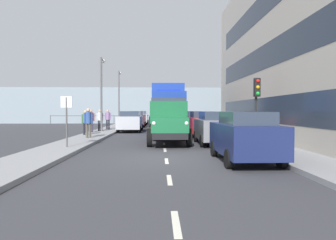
% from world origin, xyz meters
% --- Properties ---
extents(ground_plane, '(80.00, 80.00, 0.00)m').
position_xyz_m(ground_plane, '(0.00, -9.45, 0.00)').
color(ground_plane, '#38383D').
extents(sidewalk_left, '(2.07, 35.13, 0.15)m').
position_xyz_m(sidewalk_left, '(-4.65, -9.45, 0.07)').
color(sidewalk_left, gray).
rests_on(sidewalk_left, ground_plane).
extents(sidewalk_right, '(2.07, 35.13, 0.15)m').
position_xyz_m(sidewalk_right, '(4.65, -9.45, 0.07)').
color(sidewalk_right, gray).
rests_on(sidewalk_right, ground_plane).
extents(road_centreline_markings, '(0.12, 32.17, 0.01)m').
position_xyz_m(road_centreline_markings, '(0.00, -9.62, 0.00)').
color(road_centreline_markings, silver).
rests_on(road_centreline_markings, ground_plane).
extents(sea_horizon, '(80.00, 0.80, 5.00)m').
position_xyz_m(sea_horizon, '(0.00, -30.01, 2.50)').
color(sea_horizon, '#84939E').
rests_on(sea_horizon, ground_plane).
extents(seawall_railing, '(28.08, 0.08, 1.20)m').
position_xyz_m(seawall_railing, '(-0.00, -26.41, 0.92)').
color(seawall_railing, '#4C5156').
rests_on(seawall_railing, ground_plane).
extents(truck_vintage_green, '(2.17, 5.64, 2.43)m').
position_xyz_m(truck_vintage_green, '(-0.24, -4.77, 1.18)').
color(truck_vintage_green, black).
rests_on(truck_vintage_green, ground_plane).
extents(lorry_cargo_blue, '(2.58, 8.20, 3.87)m').
position_xyz_m(lorry_cargo_blue, '(-0.44, -13.27, 2.08)').
color(lorry_cargo_blue, '#193899').
rests_on(lorry_cargo_blue, ground_plane).
extents(car_navy_kerbside_near, '(1.81, 3.80, 1.72)m').
position_xyz_m(car_navy_kerbside_near, '(-2.67, 0.76, 0.89)').
color(car_navy_kerbside_near, navy).
rests_on(car_navy_kerbside_near, ground_plane).
extents(car_grey_kerbside_1, '(1.90, 3.85, 1.72)m').
position_xyz_m(car_grey_kerbside_1, '(-2.67, -4.39, 0.89)').
color(car_grey_kerbside_1, slate).
rests_on(car_grey_kerbside_1, ground_plane).
extents(car_red_kerbside_2, '(1.78, 3.84, 1.72)m').
position_xyz_m(car_red_kerbside_2, '(-2.67, -9.21, 0.89)').
color(car_red_kerbside_2, '#B21E1E').
rests_on(car_red_kerbside_2, ground_plane).
extents(car_teal_kerbside_3, '(1.78, 4.48, 1.72)m').
position_xyz_m(car_teal_kerbside_3, '(-2.67, -15.00, 0.90)').
color(car_teal_kerbside_3, '#1E6670').
rests_on(car_teal_kerbside_3, ground_plane).
extents(car_silver_oppositeside_0, '(1.93, 4.63, 1.72)m').
position_xyz_m(car_silver_oppositeside_0, '(2.67, -13.93, 0.90)').
color(car_silver_oppositeside_0, '#B7BABF').
rests_on(car_silver_oppositeside_0, ground_plane).
extents(car_maroon_oppositeside_1, '(1.85, 4.32, 1.72)m').
position_xyz_m(car_maroon_oppositeside_1, '(2.67, -20.98, 0.90)').
color(car_maroon_oppositeside_1, maroon).
rests_on(car_maroon_oppositeside_1, ground_plane).
extents(car_white_oppositeside_2, '(1.90, 4.08, 1.72)m').
position_xyz_m(car_white_oppositeside_2, '(2.67, -26.48, 0.90)').
color(car_white_oppositeside_2, white).
rests_on(car_white_oppositeside_2, ground_plane).
extents(pedestrian_near_railing, '(0.53, 0.34, 1.76)m').
position_xyz_m(pedestrian_near_railing, '(4.47, -6.76, 1.19)').
color(pedestrian_near_railing, '#4C473D').
rests_on(pedestrian_near_railing, sidewalk_right).
extents(pedestrian_couple_b, '(0.53, 0.34, 1.64)m').
position_xyz_m(pedestrian_couple_b, '(5.17, -8.87, 1.11)').
color(pedestrian_couple_b, black).
rests_on(pedestrian_couple_b, sidewalk_right).
extents(pedestrian_by_lamp, '(0.53, 0.34, 1.71)m').
position_xyz_m(pedestrian_by_lamp, '(5.34, -11.11, 1.16)').
color(pedestrian_by_lamp, '#383342').
rests_on(pedestrian_by_lamp, sidewalk_right).
extents(pedestrian_couple_a, '(0.53, 0.34, 1.71)m').
position_xyz_m(pedestrian_couple_a, '(4.99, -12.71, 1.16)').
color(pedestrian_couple_a, black).
rests_on(pedestrian_couple_a, sidewalk_right).
extents(pedestrian_in_dark_coat, '(0.53, 0.34, 1.70)m').
position_xyz_m(pedestrian_in_dark_coat, '(4.74, -14.84, 1.15)').
color(pedestrian_in_dark_coat, black).
rests_on(pedestrian_in_dark_coat, sidewalk_right).
extents(traffic_light_near, '(0.28, 0.41, 3.20)m').
position_xyz_m(traffic_light_near, '(-4.53, -3.50, 2.47)').
color(traffic_light_near, black).
rests_on(traffic_light_near, sidewalk_left).
extents(lamp_post_promenade, '(0.32, 1.14, 5.79)m').
position_xyz_m(lamp_post_promenade, '(4.79, -12.47, 3.65)').
color(lamp_post_promenade, '#59595B').
rests_on(lamp_post_promenade, sidewalk_right).
extents(lamp_post_far, '(0.32, 1.14, 6.14)m').
position_xyz_m(lamp_post_far, '(4.82, -22.69, 3.83)').
color(lamp_post_far, '#59595B').
rests_on(lamp_post_far, sidewalk_right).
extents(street_sign, '(0.50, 0.07, 2.25)m').
position_xyz_m(street_sign, '(4.36, -2.37, 1.68)').
color(street_sign, '#4C4C4C').
rests_on(street_sign, sidewalk_right).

